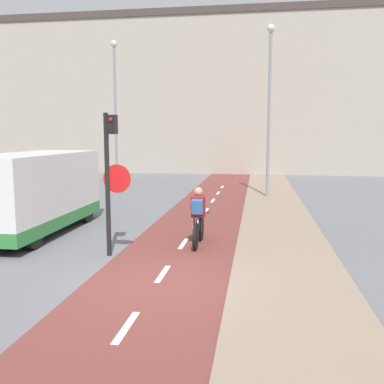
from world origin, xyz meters
TOP-DOWN VIEW (x-y plane):
  - ground_plane at (0.00, 0.00)m, footprint 120.00×120.00m
  - bike_lane at (0.00, 0.01)m, footprint 2.79×60.00m
  - sidewalk_strip at (2.59, 0.00)m, footprint 2.40×60.00m
  - building_row_background at (0.00, 25.66)m, footprint 60.00×5.20m
  - traffic_light_pole at (-1.50, 1.70)m, footprint 0.67×0.26m
  - street_lamp_far at (-5.61, 14.28)m, footprint 0.36×0.36m
  - street_lamp_sidewalk at (2.37, 12.13)m, footprint 0.36×0.36m
  - cyclist_near at (0.40, 2.94)m, footprint 0.46×1.73m
  - van at (-4.56, 3.66)m, footprint 2.02×5.26m

SIDE VIEW (x-z plane):
  - ground_plane at x=0.00m, z-range 0.00..0.00m
  - bike_lane at x=0.00m, z-range 0.00..0.02m
  - sidewalk_strip at x=2.59m, z-range 0.00..0.05m
  - cyclist_near at x=0.40m, z-range -0.04..1.49m
  - van at x=-4.56m, z-range -0.02..2.33m
  - traffic_light_pole at x=-1.50m, z-range 0.39..3.77m
  - street_lamp_sidewalk at x=2.37m, z-range 0.78..8.51m
  - street_lamp_far at x=-5.61m, z-range 0.78..8.53m
  - building_row_background at x=0.00m, z-range 0.01..11.78m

